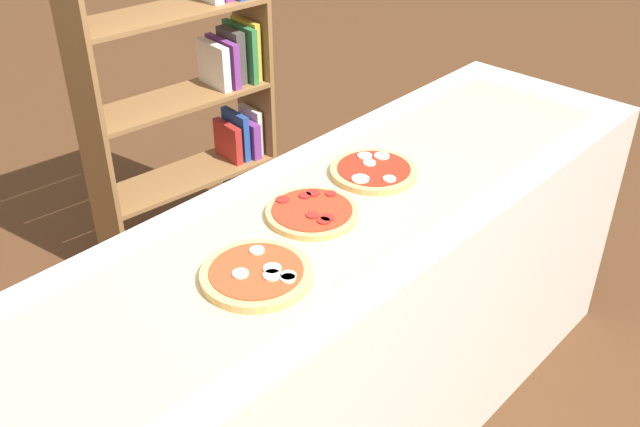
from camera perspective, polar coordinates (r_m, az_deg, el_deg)
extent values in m
cube|color=beige|center=(2.10, 0.00, -10.76)|extent=(2.46, 0.64, 0.89)
cube|color=tan|center=(1.83, 0.00, -0.50)|extent=(2.16, 0.45, 0.00)
cylinder|color=tan|center=(1.63, -5.03, -4.82)|extent=(0.25, 0.25, 0.02)
cylinder|color=red|center=(1.62, -5.05, -4.50)|extent=(0.21, 0.21, 0.00)
cylinder|color=#EFE5CC|center=(1.61, -6.30, -4.74)|extent=(0.04, 0.04, 0.00)
cylinder|color=#EFE5CC|center=(1.60, -3.80, -4.88)|extent=(0.04, 0.04, 0.00)
cylinder|color=#EFE5CC|center=(1.59, -2.52, -4.93)|extent=(0.04, 0.04, 0.00)
cylinder|color=#EFE5CC|center=(1.68, -5.00, -2.91)|extent=(0.03, 0.03, 0.00)
cylinder|color=#EFE5CC|center=(1.62, -3.79, -4.37)|extent=(0.04, 0.04, 0.00)
cylinder|color=#EFE5CC|center=(1.59, -2.54, -5.14)|extent=(0.03, 0.03, 0.00)
cylinder|color=tan|center=(1.84, -0.63, 0.06)|extent=(0.24, 0.24, 0.02)
cylinder|color=red|center=(1.83, -0.63, 0.32)|extent=(0.21, 0.21, 0.00)
cylinder|color=maroon|center=(1.78, 0.29, -0.58)|extent=(0.03, 0.03, 0.00)
cylinder|color=maroon|center=(1.87, -2.99, 1.12)|extent=(0.03, 0.03, 0.00)
cylinder|color=maroon|center=(1.80, -0.60, -0.12)|extent=(0.03, 0.03, 0.00)
cylinder|color=maroon|center=(1.79, 0.59, -0.33)|extent=(0.03, 0.03, 0.00)
cylinder|color=maroon|center=(1.89, 0.85, 1.59)|extent=(0.03, 0.03, 0.00)
cylinder|color=maroon|center=(1.89, -0.56, 1.64)|extent=(0.04, 0.04, 0.00)
cylinder|color=maroon|center=(1.88, -1.19, 1.44)|extent=(0.03, 0.03, 0.00)
cylinder|color=tan|center=(2.03, 4.26, 3.34)|extent=(0.24, 0.24, 0.02)
cylinder|color=#AD2314|center=(2.02, 4.28, 3.60)|extent=(0.20, 0.20, 0.00)
cylinder|color=#EFE5CC|center=(1.96, 5.50, 2.74)|extent=(0.04, 0.04, 0.00)
cylinder|color=#EFE5CC|center=(2.08, 4.90, 4.55)|extent=(0.04, 0.04, 0.00)
cylinder|color=#EFE5CC|center=(1.96, 3.21, 2.76)|extent=(0.05, 0.05, 0.00)
cylinder|color=#EFE5CC|center=(2.04, 3.92, 4.01)|extent=(0.04, 0.04, 0.00)
cylinder|color=#EFE5CC|center=(2.08, 3.56, 4.56)|extent=(0.04, 0.04, 0.00)
cube|color=brown|center=(3.18, -5.20, 10.75)|extent=(0.05, 0.25, 1.43)
cube|color=brown|center=(2.84, -17.71, 6.56)|extent=(0.05, 0.25, 1.43)
cube|color=brown|center=(3.33, -9.87, -2.36)|extent=(0.76, 0.33, 0.02)
cube|color=#753384|center=(3.43, -5.22, 0.99)|extent=(0.05, 0.16, 0.16)
cube|color=silver|center=(3.40, -5.85, 1.07)|extent=(0.06, 0.21, 0.21)
cube|color=#47423D|center=(3.38, -6.45, 0.72)|extent=(0.05, 0.19, 0.20)
cube|color=brown|center=(3.14, -10.47, 2.93)|extent=(0.76, 0.33, 0.02)
cube|color=silver|center=(3.26, -5.46, 6.64)|extent=(0.04, 0.15, 0.20)
cube|color=#753384|center=(3.25, -5.98, 6.13)|extent=(0.06, 0.20, 0.16)
cube|color=#234799|center=(3.21, -6.65, 6.25)|extent=(0.05, 0.17, 0.21)
cube|color=#B22823|center=(3.20, -7.28, 5.68)|extent=(0.05, 0.17, 0.17)
cube|color=brown|center=(2.99, -11.14, 8.83)|extent=(0.76, 0.33, 0.02)
cube|color=gold|center=(3.11, -5.83, 12.84)|extent=(0.05, 0.17, 0.24)
cube|color=#2D753D|center=(3.10, -6.30, 12.58)|extent=(0.05, 0.21, 0.23)
cube|color=#47423D|center=(3.08, -6.99, 12.28)|extent=(0.06, 0.15, 0.22)
cube|color=#753384|center=(3.06, -7.66, 11.81)|extent=(0.05, 0.21, 0.19)
cube|color=silver|center=(3.04, -8.39, 11.54)|extent=(0.06, 0.19, 0.18)
cube|color=brown|center=(2.87, -11.90, 15.29)|extent=(0.76, 0.33, 0.02)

